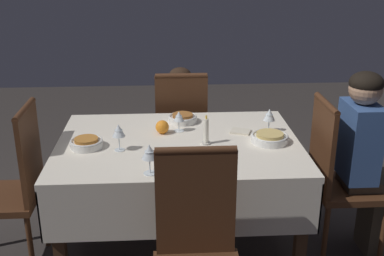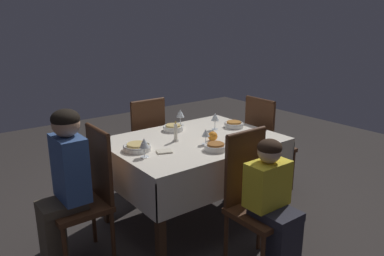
# 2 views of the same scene
# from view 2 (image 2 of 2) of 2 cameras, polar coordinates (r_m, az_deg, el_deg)

# --- Properties ---
(ground_plane) EXTENTS (8.00, 8.00, 0.00)m
(ground_plane) POSITION_cam_2_polar(r_m,az_deg,el_deg) (3.51, 0.27, -13.72)
(ground_plane) COLOR #332D2B
(dining_table) EXTENTS (1.41, 1.03, 0.77)m
(dining_table) POSITION_cam_2_polar(r_m,az_deg,el_deg) (3.23, 0.29, -3.32)
(dining_table) COLOR silver
(dining_table) RESTS_ON ground_plane
(chair_east) EXTENTS (0.41, 0.40, 1.01)m
(chair_east) POSITION_cam_2_polar(r_m,az_deg,el_deg) (2.87, -15.66, -9.31)
(chair_east) COLOR #472816
(chair_east) RESTS_ON ground_plane
(chair_north) EXTENTS (0.40, 0.41, 1.01)m
(chair_north) POSITION_cam_2_polar(r_m,az_deg,el_deg) (2.73, 9.55, -10.26)
(chair_north) COLOR #472816
(chair_north) RESTS_ON ground_plane
(chair_south) EXTENTS (0.40, 0.41, 1.01)m
(chair_south) POSITION_cam_2_polar(r_m,az_deg,el_deg) (3.84, -7.38, -2.20)
(chair_south) COLOR #472816
(chair_south) RESTS_ON ground_plane
(chair_west) EXTENTS (0.41, 0.40, 1.01)m
(chair_west) POSITION_cam_2_polar(r_m,az_deg,el_deg) (3.92, 11.13, -2.02)
(chair_west) COLOR #472816
(chair_west) RESTS_ON ground_plane
(person_adult_denim) EXTENTS (0.34, 0.30, 1.18)m
(person_adult_denim) POSITION_cam_2_polar(r_m,az_deg,el_deg) (2.77, -18.93, -7.70)
(person_adult_denim) COLOR #4C4233
(person_adult_denim) RESTS_ON ground_plane
(person_child_yellow) EXTENTS (0.30, 0.33, 1.00)m
(person_child_yellow) POSITION_cam_2_polar(r_m,az_deg,el_deg) (2.62, 12.38, -11.43)
(person_child_yellow) COLOR #282833
(person_child_yellow) RESTS_ON ground_plane
(bowl_east) EXTENTS (0.22, 0.22, 0.06)m
(bowl_east) POSITION_cam_2_polar(r_m,az_deg,el_deg) (2.94, -8.38, -2.88)
(bowl_east) COLOR white
(bowl_east) RESTS_ON dining_table
(wine_glass_east) EXTENTS (0.07, 0.07, 0.15)m
(wine_glass_east) POSITION_cam_2_polar(r_m,az_deg,el_deg) (2.77, -7.29, -2.36)
(wine_glass_east) COLOR white
(wine_glass_east) RESTS_ON dining_table
(bowl_north) EXTENTS (0.18, 0.18, 0.06)m
(bowl_north) POSITION_cam_2_polar(r_m,az_deg,el_deg) (2.92, 3.62, -2.87)
(bowl_north) COLOR white
(bowl_north) RESTS_ON dining_table
(wine_glass_north) EXTENTS (0.06, 0.06, 0.13)m
(wine_glass_north) POSITION_cam_2_polar(r_m,az_deg,el_deg) (3.04, 2.10, -0.85)
(wine_glass_north) COLOR white
(wine_glass_north) RESTS_ON dining_table
(bowl_south) EXTENTS (0.19, 0.19, 0.06)m
(bowl_south) POSITION_cam_2_polar(r_m,az_deg,el_deg) (3.43, -2.84, 0.06)
(bowl_south) COLOR white
(bowl_south) RESTS_ON dining_table
(wine_glass_south) EXTENTS (0.08, 0.08, 0.16)m
(wine_glass_south) POSITION_cam_2_polar(r_m,az_deg,el_deg) (3.58, -1.80, 2.17)
(wine_glass_south) COLOR white
(wine_glass_south) RESTS_ON dining_table
(bowl_west) EXTENTS (0.18, 0.18, 0.06)m
(bowl_west) POSITION_cam_2_polar(r_m,az_deg,el_deg) (3.56, 6.39, 0.55)
(bowl_west) COLOR white
(bowl_west) RESTS_ON dining_table
(wine_glass_west) EXTENTS (0.07, 0.07, 0.16)m
(wine_glass_west) POSITION_cam_2_polar(r_m,az_deg,el_deg) (3.45, 3.54, 1.61)
(wine_glass_west) COLOR white
(wine_glass_west) RESTS_ON dining_table
(candle_centerpiece) EXTENTS (0.05, 0.05, 0.18)m
(candle_centerpiece) POSITION_cam_2_polar(r_m,az_deg,el_deg) (3.12, -2.51, -0.81)
(candle_centerpiece) COLOR beige
(candle_centerpiece) RESTS_ON dining_table
(orange_fruit) EXTENTS (0.08, 0.08, 0.08)m
(orange_fruit) POSITION_cam_2_polar(r_m,az_deg,el_deg) (3.14, 3.17, -1.25)
(orange_fruit) COLOR orange
(orange_fruit) RESTS_ON dining_table
(napkin_red_folded) EXTENTS (0.14, 0.13, 0.01)m
(napkin_red_folded) POSITION_cam_2_polar(r_m,az_deg,el_deg) (2.89, -4.25, -3.58)
(napkin_red_folded) COLOR beige
(napkin_red_folded) RESTS_ON dining_table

